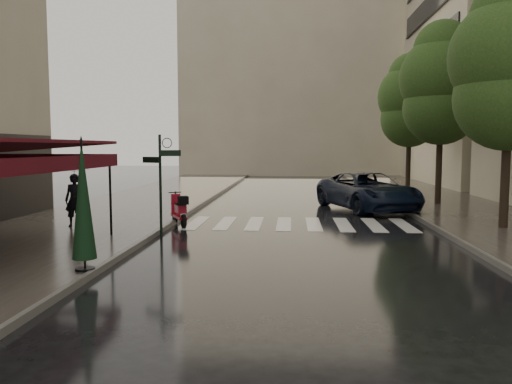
# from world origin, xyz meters

# --- Properties ---
(ground) EXTENTS (120.00, 120.00, 0.00)m
(ground) POSITION_xyz_m (0.00, 0.00, 0.00)
(ground) COLOR black
(ground) RESTS_ON ground
(sidewalk_near) EXTENTS (6.00, 60.00, 0.12)m
(sidewalk_near) POSITION_xyz_m (-4.50, 12.00, 0.06)
(sidewalk_near) COLOR #38332D
(sidewalk_near) RESTS_ON ground
(sidewalk_far) EXTENTS (5.50, 60.00, 0.12)m
(sidewalk_far) POSITION_xyz_m (10.25, 12.00, 0.06)
(sidewalk_far) COLOR #38332D
(sidewalk_far) RESTS_ON ground
(curb_near) EXTENTS (0.12, 60.00, 0.16)m
(curb_near) POSITION_xyz_m (-1.45, 12.00, 0.07)
(curb_near) COLOR #595651
(curb_near) RESTS_ON ground
(curb_far) EXTENTS (0.12, 60.00, 0.16)m
(curb_far) POSITION_xyz_m (7.45, 12.00, 0.07)
(curb_far) COLOR #595651
(curb_far) RESTS_ON ground
(crosswalk) EXTENTS (7.85, 3.20, 0.01)m
(crosswalk) POSITION_xyz_m (2.98, 6.00, 0.01)
(crosswalk) COLOR silver
(crosswalk) RESTS_ON ground
(signpost) EXTENTS (1.17, 0.29, 3.10)m
(signpost) POSITION_xyz_m (-1.19, 3.00, 1.83)
(signpost) COLOR black
(signpost) RESTS_ON ground
(haussmann_far) EXTENTS (8.00, 16.00, 18.50)m
(haussmann_far) POSITION_xyz_m (16.50, 26.00, 9.25)
(haussmann_far) COLOR tan
(haussmann_far) RESTS_ON ground
(backdrop_building) EXTENTS (22.00, 6.00, 20.00)m
(backdrop_building) POSITION_xyz_m (3.00, 38.00, 10.00)
(backdrop_building) COLOR tan
(backdrop_building) RESTS_ON ground
(tree_near) EXTENTS (3.80, 3.80, 7.99)m
(tree_near) POSITION_xyz_m (9.60, 5.00, 5.32)
(tree_near) COLOR black
(tree_near) RESTS_ON sidewalk_far
(tree_mid) EXTENTS (3.80, 3.80, 8.34)m
(tree_mid) POSITION_xyz_m (9.50, 12.00, 5.59)
(tree_mid) COLOR black
(tree_mid) RESTS_ON sidewalk_far
(tree_far) EXTENTS (3.80, 3.80, 8.16)m
(tree_far) POSITION_xyz_m (9.70, 19.00, 5.46)
(tree_far) COLOR black
(tree_far) RESTS_ON sidewalk_far
(pedestrian_with_umbrella) EXTENTS (1.15, 1.16, 2.50)m
(pedestrian_with_umbrella) POSITION_xyz_m (-4.38, 4.17, 1.78)
(pedestrian_with_umbrella) COLOR black
(pedestrian_with_umbrella) RESTS_ON sidewalk_near
(scooter) EXTENTS (0.95, 1.58, 1.13)m
(scooter) POSITION_xyz_m (-1.16, 5.28, 0.53)
(scooter) COLOR black
(scooter) RESTS_ON ground
(parked_car) EXTENTS (4.49, 6.47, 1.64)m
(parked_car) POSITION_xyz_m (6.01, 10.26, 0.82)
(parked_car) COLOR black
(parked_car) RESTS_ON ground
(parasol_front) EXTENTS (0.50, 0.50, 2.80)m
(parasol_front) POSITION_xyz_m (-1.65, -1.50, 1.63)
(parasol_front) COLOR black
(parasol_front) RESTS_ON sidewalk_near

